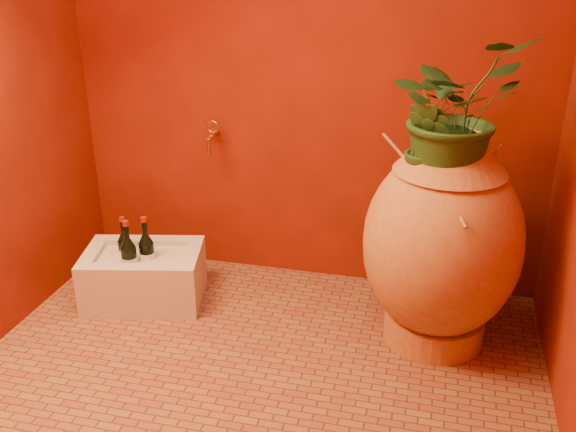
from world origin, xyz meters
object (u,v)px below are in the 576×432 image
(wine_bottle_a, at_px, (126,251))
(wine_bottle_c, at_px, (147,255))
(wall_tap, at_px, (212,135))
(stone_basin, at_px, (144,277))
(amphora, at_px, (442,242))
(wine_bottle_b, at_px, (129,260))

(wine_bottle_a, bearing_deg, wine_bottle_c, -11.93)
(wall_tap, bearing_deg, stone_basin, -121.35)
(amphora, bearing_deg, wine_bottle_a, 179.50)
(stone_basin, distance_m, wine_bottle_c, 0.14)
(wine_bottle_b, xyz_separation_m, wall_tap, (0.28, 0.50, 0.53))
(wall_tap, bearing_deg, wine_bottle_c, -117.24)
(amphora, xyz_separation_m, wine_bottle_b, (-1.51, -0.09, -0.23))
(wine_bottle_b, xyz_separation_m, wine_bottle_c, (0.06, 0.07, -0.00))
(amphora, bearing_deg, wine_bottle_c, -179.41)
(wall_tap, bearing_deg, wine_bottle_a, -131.75)
(wine_bottle_a, relative_size, wall_tap, 1.85)
(stone_basin, distance_m, wine_bottle_a, 0.16)
(wine_bottle_a, distance_m, wine_bottle_c, 0.14)
(amphora, height_order, wine_bottle_a, amphora)
(stone_basin, relative_size, wine_bottle_c, 2.05)
(wine_bottle_c, bearing_deg, wine_bottle_a, 168.07)
(wine_bottle_a, distance_m, wall_tap, 0.76)
(amphora, distance_m, wine_bottle_b, 1.53)
(wine_bottle_b, height_order, wine_bottle_c, wine_bottle_b)
(amphora, relative_size, wine_bottle_c, 3.11)
(wine_bottle_c, xyz_separation_m, wall_tap, (0.22, 0.43, 0.53))
(stone_basin, height_order, wine_bottle_c, wine_bottle_c)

